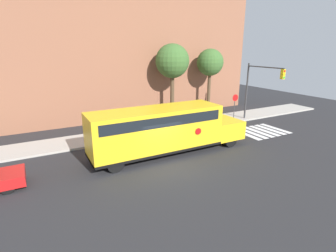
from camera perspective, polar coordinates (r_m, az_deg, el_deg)
The scene contains 9 objects.
ground_plane at distance 16.12m, azimuth -0.63°, elevation -8.38°, with size 60.00×60.00×0.00m, color #28282B.
sidewalk_strip at distance 21.67m, azimuth -8.64°, elevation -1.69°, with size 44.00×3.00×0.15m.
building_backdrop at distance 26.82m, azimuth -14.26°, elevation 16.51°, with size 32.00×4.00×13.97m.
crosswalk_stripes at distance 23.70m, azimuth 19.62°, elevation -1.07°, with size 4.00×3.20×0.01m.
school_bus at distance 17.04m, azimuth -1.08°, elevation -0.53°, with size 10.90×2.57×3.15m.
stop_sign at distance 26.25m, azimuth 14.33°, elevation 4.80°, with size 0.66×0.10×2.55m.
traffic_light at distance 25.47m, azimuth 19.02°, elevation 8.64°, with size 0.28×4.09×5.45m.
tree_near_sidewalk at distance 27.90m, azimuth 9.14°, elevation 13.37°, with size 2.73×2.73×6.77m.
tree_far_sidewalk at distance 25.38m, azimuth 0.95°, elevation 13.81°, with size 3.20×3.20×7.24m.
Camera 1 is at (-6.77, -12.95, 6.82)m, focal length 28.00 mm.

